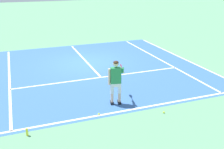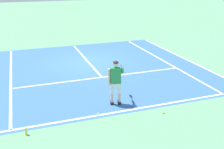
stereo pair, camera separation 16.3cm
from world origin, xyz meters
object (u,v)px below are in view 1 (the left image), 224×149
at_px(tennis_ball_by_baseline, 99,114).
at_px(water_bottle, 27,132).
at_px(tennis_player, 116,79).
at_px(tennis_ball_near_feet, 164,112).

relative_size(tennis_ball_by_baseline, water_bottle, 0.26).
height_order(tennis_player, tennis_ball_near_feet, tennis_player).
height_order(tennis_ball_near_feet, tennis_ball_by_baseline, same).
distance_m(tennis_ball_by_baseline, water_bottle, 2.48).
bearing_deg(tennis_ball_near_feet, tennis_ball_by_baseline, 162.31).
bearing_deg(tennis_player, tennis_ball_near_feet, -44.64).
bearing_deg(tennis_player, tennis_ball_by_baseline, -145.38).
relative_size(tennis_ball_near_feet, water_bottle, 0.26).
bearing_deg(water_bottle, tennis_player, 18.15).
height_order(tennis_ball_near_feet, water_bottle, water_bottle).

